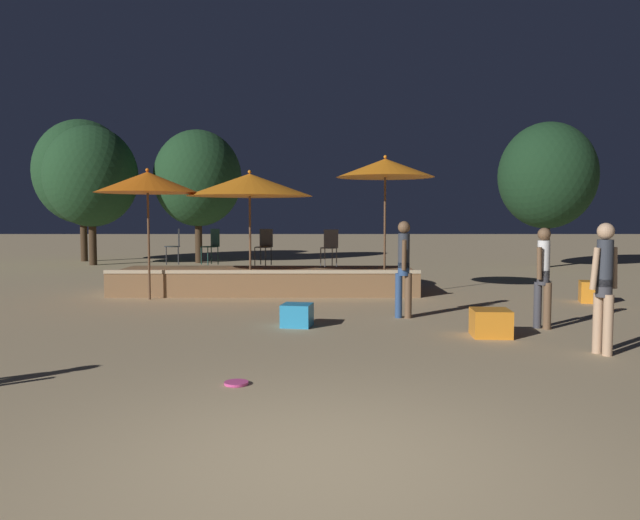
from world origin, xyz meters
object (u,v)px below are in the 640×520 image
at_px(bistro_chair_2, 212,243).
at_px(background_tree_1, 82,172).
at_px(frisbee_disc, 236,383).
at_px(background_tree_3, 91,177).
at_px(bistro_chair_0, 330,244).
at_px(patio_umbrella_1, 385,168).
at_px(patio_umbrella_2, 250,185).
at_px(background_tree_0, 547,176).
at_px(cube_seat_1, 491,323).
at_px(person_2, 404,265).
at_px(patio_umbrella_0, 147,182).
at_px(person_1, 604,283).
at_px(bistro_chair_3, 176,243).
at_px(background_tree_2, 198,178).
at_px(cube_seat_0, 297,315).
at_px(cube_seat_2, 593,292).
at_px(bistro_chair_1, 265,243).
at_px(person_3, 543,275).

bearing_deg(bistro_chair_2, background_tree_1, 171.96).
xyz_separation_m(frisbee_disc, background_tree_3, (-7.70, 16.84, 3.32)).
relative_size(bistro_chair_0, background_tree_3, 0.17).
distance_m(patio_umbrella_1, background_tree_3, 13.75).
bearing_deg(patio_umbrella_2, background_tree_0, 40.26).
relative_size(cube_seat_1, person_2, 0.35).
height_order(patio_umbrella_0, cube_seat_1, patio_umbrella_0).
distance_m(patio_umbrella_2, person_1, 8.24).
bearing_deg(patio_umbrella_1, cube_seat_1, -76.36).
height_order(bistro_chair_2, bistro_chair_3, same).
xyz_separation_m(patio_umbrella_0, background_tree_2, (-1.01, 10.90, 0.74)).
bearing_deg(cube_seat_0, frisbee_disc, -98.39).
relative_size(person_2, bistro_chair_2, 1.96).
relative_size(patio_umbrella_1, background_tree_1, 0.56).
xyz_separation_m(cube_seat_2, background_tree_2, (-10.69, 11.40, 3.11)).
bearing_deg(patio_umbrella_1, background_tree_2, 121.15).
bearing_deg(bistro_chair_0, patio_umbrella_0, -2.29).
distance_m(patio_umbrella_2, background_tree_3, 11.68).
bearing_deg(bistro_chair_1, patio_umbrella_2, -76.44).
bearing_deg(bistro_chair_0, background_tree_1, -66.05).
bearing_deg(background_tree_2, bistro_chair_0, -62.32).
bearing_deg(bistro_chair_0, bistro_chair_3, -30.94).
bearing_deg(bistro_chair_0, frisbee_disc, 62.60).
relative_size(patio_umbrella_0, bistro_chair_1, 3.24).
distance_m(cube_seat_1, bistro_chair_1, 7.33).
height_order(bistro_chair_3, background_tree_3, background_tree_3).
bearing_deg(person_2, background_tree_0, -114.80).
height_order(cube_seat_0, bistro_chair_2, bistro_chair_2).
distance_m(background_tree_2, background_tree_3, 3.96).
bearing_deg(cube_seat_1, background_tree_1, 127.54).
distance_m(patio_umbrella_1, person_1, 6.73).
bearing_deg(background_tree_1, person_1, -52.05).
bearing_deg(person_3, background_tree_2, -17.26).
bearing_deg(bistro_chair_2, cube_seat_1, -2.81).
relative_size(patio_umbrella_1, frisbee_disc, 12.09).
bearing_deg(patio_umbrella_0, bistro_chair_2, 61.17).
bearing_deg(background_tree_0, bistro_chair_1, -143.82).
relative_size(cube_seat_0, bistro_chair_0, 0.63).
height_order(patio_umbrella_0, background_tree_2, background_tree_2).
height_order(person_1, bistro_chair_2, person_1).
bearing_deg(person_3, cube_seat_0, 39.53).
bearing_deg(patio_umbrella_1, person_2, -89.28).
height_order(person_2, person_3, person_2).
height_order(cube_seat_2, person_1, person_1).
distance_m(bistro_chair_0, frisbee_disc, 8.47).
bearing_deg(person_3, bistro_chair_3, 4.78).
relative_size(cube_seat_1, person_1, 0.35).
relative_size(patio_umbrella_2, background_tree_0, 0.56).
relative_size(patio_umbrella_1, bistro_chair_3, 3.60).
xyz_separation_m(patio_umbrella_2, person_2, (3.13, -3.01, -1.60)).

